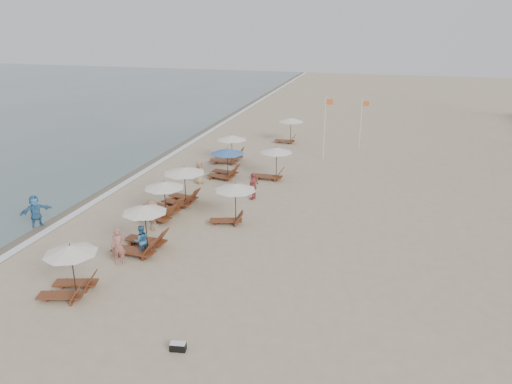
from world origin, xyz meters
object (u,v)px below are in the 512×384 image
(lounger_station_0, at_px, (69,269))
(lounger_station_1, at_px, (141,231))
(beachgoer_mid_b, at_px, (152,215))
(inland_station_2, at_px, (289,126))
(inland_station_1, at_px, (273,160))
(waterline_walker, at_px, (36,211))
(beachgoer_far_b, at_px, (200,172))
(beachgoer_near, at_px, (118,246))
(beachgoer_mid_a, at_px, (141,240))
(lounger_station_2, at_px, (160,200))
(beachgoer_far_a, at_px, (253,186))
(lounger_station_5, at_px, (228,149))
(duffel_bag, at_px, (178,347))
(lounger_station_3, at_px, (182,184))
(lounger_station_4, at_px, (225,162))
(flag_pole_near, at_px, (325,125))
(inland_station_0, at_px, (232,197))

(lounger_station_0, relative_size, lounger_station_1, 0.92)
(beachgoer_mid_b, bearing_deg, inland_station_2, -43.88)
(inland_station_1, distance_m, waterline_walker, 15.02)
(waterline_walker, bearing_deg, beachgoer_far_b, 1.95)
(inland_station_1, bearing_deg, beachgoer_mid_b, -112.60)
(beachgoer_near, relative_size, beachgoer_mid_a, 1.18)
(lounger_station_2, distance_m, waterline_walker, 6.47)
(beachgoer_far_a, bearing_deg, inland_station_2, -161.54)
(lounger_station_0, relative_size, beachgoer_far_a, 1.42)
(lounger_station_1, relative_size, beachgoer_near, 1.48)
(lounger_station_5, bearing_deg, beachgoer_mid_a, -86.40)
(lounger_station_0, xyz_separation_m, duffel_bag, (5.53, -2.06, -1.00))
(lounger_station_3, distance_m, beachgoer_near, 7.70)
(lounger_station_0, xyz_separation_m, lounger_station_3, (0.27, 10.46, 0.12))
(lounger_station_3, height_order, lounger_station_5, lounger_station_3)
(inland_station_1, relative_size, duffel_bag, 4.76)
(lounger_station_1, bearing_deg, beachgoer_far_a, 68.37)
(waterline_walker, bearing_deg, lounger_station_0, -97.73)
(lounger_station_4, relative_size, beachgoer_mid_a, 1.73)
(lounger_station_2, xyz_separation_m, lounger_station_4, (1.18, 7.56, 0.15))
(waterline_walker, bearing_deg, flag_pole_near, -2.37)
(inland_station_2, bearing_deg, duffel_bag, -85.58)
(waterline_walker, height_order, flag_pole_near, flag_pole_near)
(beachgoer_near, distance_m, beachgoer_mid_a, 1.21)
(lounger_station_0, height_order, inland_station_1, inland_station_1)
(duffel_bag, bearing_deg, lounger_station_3, 112.80)
(lounger_station_4, bearing_deg, waterline_walker, -123.28)
(lounger_station_0, bearing_deg, flag_pole_near, 72.66)
(inland_station_0, xyz_separation_m, beachgoer_mid_b, (-3.74, -1.91, -0.65))
(lounger_station_0, relative_size, inland_station_2, 0.95)
(lounger_station_3, bearing_deg, lounger_station_0, -91.45)
(lounger_station_2, height_order, beachgoer_mid_b, lounger_station_2)
(inland_station_1, distance_m, beachgoer_far_b, 4.99)
(lounger_station_4, relative_size, beachgoer_near, 1.47)
(beachgoer_near, relative_size, flag_pole_near, 0.36)
(beachgoer_near, bearing_deg, beachgoer_far_b, 71.10)
(lounger_station_2, xyz_separation_m, inland_station_2, (3.41, 18.36, 0.50))
(lounger_station_1, relative_size, lounger_station_3, 1.00)
(flag_pole_near, bearing_deg, beachgoer_far_a, -105.92)
(inland_station_0, distance_m, inland_station_2, 18.16)
(lounger_station_4, distance_m, inland_station_0, 7.92)
(lounger_station_0, bearing_deg, beachgoer_mid_a, 74.32)
(lounger_station_3, distance_m, beachgoer_mid_a, 6.69)
(inland_station_2, relative_size, waterline_walker, 1.44)
(lounger_station_0, height_order, beachgoer_mid_b, lounger_station_0)
(lounger_station_5, height_order, beachgoer_far_a, lounger_station_5)
(beachgoer_mid_a, distance_m, duffel_bag, 7.42)
(inland_station_1, xyz_separation_m, beachgoer_mid_a, (-3.25, -12.50, -0.60))
(beachgoer_far_b, bearing_deg, lounger_station_3, -151.38)
(lounger_station_1, bearing_deg, flag_pole_near, 71.49)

